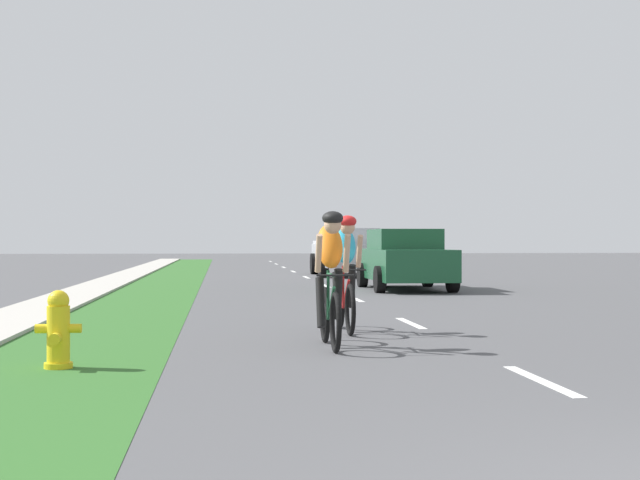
{
  "coord_description": "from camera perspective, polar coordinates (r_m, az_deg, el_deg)",
  "views": [
    {
      "loc": [
        -2.83,
        -3.44,
        1.25
      ],
      "look_at": [
        -0.18,
        20.97,
        1.25
      ],
      "focal_mm": 51.22,
      "sensor_mm": 36.0,
      "label": 1
    }
  ],
  "objects": [
    {
      "name": "ground_plane",
      "position": [
        23.64,
        0.69,
        -3.03
      ],
      "size": [
        120.0,
        120.0,
        0.0
      ],
      "primitive_type": "plane",
      "color": "#4C4C4F"
    },
    {
      "name": "grass_verge",
      "position": [
        23.52,
        -10.04,
        -3.03
      ],
      "size": [
        2.04,
        70.0,
        0.01
      ],
      "primitive_type": "cube",
      "color": "#2D6026",
      "rests_on": "ground_plane"
    },
    {
      "name": "sidewalk_concrete",
      "position": [
        23.69,
        -14.01,
        -3.01
      ],
      "size": [
        1.24,
        70.0,
        0.1
      ],
      "primitive_type": "cube",
      "color": "#B2ADA3",
      "rests_on": "ground_plane"
    },
    {
      "name": "lane_markings_center",
      "position": [
        27.61,
        -0.31,
        -2.58
      ],
      "size": [
        0.12,
        52.2,
        0.01
      ],
      "color": "white",
      "rests_on": "ground_plane"
    },
    {
      "name": "fire_hydrant_yellow",
      "position": [
        9.26,
        -16.04,
        -5.45
      ],
      "size": [
        0.44,
        0.38,
        0.76
      ],
      "color": "yellow",
      "rests_on": "ground_plane"
    },
    {
      "name": "cyclist_lead",
      "position": [
        10.57,
        0.65,
        -2.38
      ],
      "size": [
        0.42,
        1.72,
        1.58
      ],
      "color": "black",
      "rests_on": "ground_plane"
    },
    {
      "name": "cyclist_trailing",
      "position": [
        12.39,
        1.58,
        -2.03
      ],
      "size": [
        0.42,
        1.72,
        1.58
      ],
      "color": "black",
      "rests_on": "ground_plane"
    },
    {
      "name": "sedan_dark_green",
      "position": [
        23.06,
        5.33,
        -1.19
      ],
      "size": [
        1.98,
        4.3,
        1.52
      ],
      "color": "#194C2D",
      "rests_on": "ground_plane"
    },
    {
      "name": "pickup_silver",
      "position": [
        31.68,
        1.71,
        -0.76
      ],
      "size": [
        2.22,
        5.1,
        1.64
      ],
      "color": "#A5A8AD",
      "rests_on": "ground_plane"
    }
  ]
}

